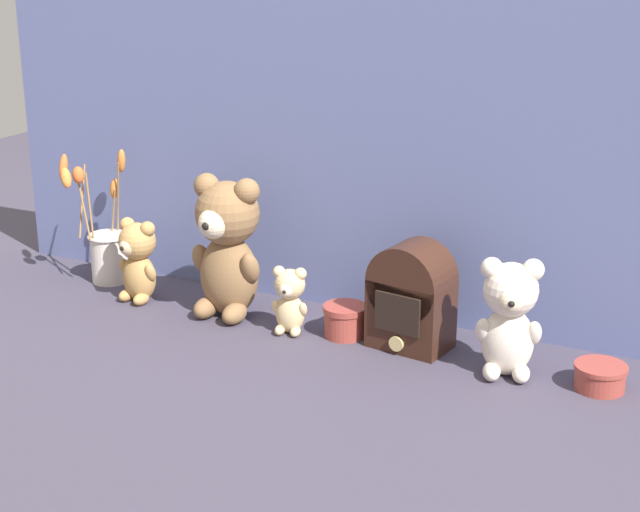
{
  "coord_description": "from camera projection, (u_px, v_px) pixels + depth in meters",
  "views": [
    {
      "loc": [
        0.82,
        -1.65,
        0.78
      ],
      "look_at": [
        0.0,
        0.02,
        0.16
      ],
      "focal_mm": 55.0,
      "sensor_mm": 36.0,
      "label": 1
    }
  ],
  "objects": [
    {
      "name": "backdrop_wall",
      "position": [
        352.0,
        145.0,
        2.02
      ],
      "size": [
        1.73,
        0.02,
        0.72
      ],
      "color": "slate",
      "rests_on": "ground"
    },
    {
      "name": "teddy_bear_large",
      "position": [
        227.0,
        244.0,
        2.04
      ],
      "size": [
        0.16,
        0.15,
        0.3
      ],
      "color": "olive",
      "rests_on": "ground"
    },
    {
      "name": "teddy_bear_medium",
      "position": [
        509.0,
        316.0,
        1.77
      ],
      "size": [
        0.13,
        0.12,
        0.23
      ],
      "color": "beige",
      "rests_on": "ground"
    },
    {
      "name": "vintage_radio",
      "position": [
        411.0,
        296.0,
        1.9
      ],
      "size": [
        0.16,
        0.12,
        0.21
      ],
      "color": "#381E14",
      "rests_on": "ground"
    },
    {
      "name": "teddy_bear_small",
      "position": [
        138.0,
        259.0,
        2.14
      ],
      "size": [
        0.1,
        0.09,
        0.19
      ],
      "color": "tan",
      "rests_on": "ground"
    },
    {
      "name": "decorative_tin_short",
      "position": [
        600.0,
        377.0,
        1.74
      ],
      "size": [
        0.09,
        0.09,
        0.05
      ],
      "color": "#993D33",
      "rests_on": "ground"
    },
    {
      "name": "flower_vase",
      "position": [
        107.0,
        246.0,
        2.27
      ],
      "size": [
        0.15,
        0.15,
        0.31
      ],
      "color": "silver",
      "rests_on": "ground"
    },
    {
      "name": "ground_plane",
      "position": [
        316.0,
        334.0,
        1.99
      ],
      "size": [
        4.0,
        4.0,
        0.0
      ],
      "primitive_type": "plane",
      "color": "#3D3847"
    },
    {
      "name": "teddy_bear_tiny",
      "position": [
        290.0,
        299.0,
        1.98
      ],
      "size": [
        0.08,
        0.07,
        0.14
      ],
      "color": "#DBBC84",
      "rests_on": "ground"
    },
    {
      "name": "decorative_tin_tall",
      "position": [
        345.0,
        321.0,
        1.97
      ],
      "size": [
        0.09,
        0.09,
        0.07
      ],
      "color": "#993D33",
      "rests_on": "ground"
    }
  ]
}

